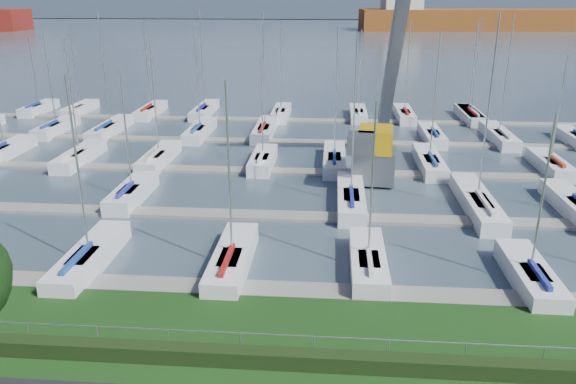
# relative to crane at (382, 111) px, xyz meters

# --- Properties ---
(water) EXTENTS (800.00, 540.00, 0.20)m
(water) POSITION_rel_crane_xyz_m (-6.40, 234.92, -5.73)
(water) COLOR #40505D
(hedge) EXTENTS (80.00, 0.70, 0.70)m
(hedge) POSITION_rel_crane_xyz_m (-6.40, -25.48, -4.98)
(hedge) COLOR black
(hedge) RESTS_ON grass
(fence) EXTENTS (80.00, 0.04, 0.04)m
(fence) POSITION_rel_crane_xyz_m (-6.40, -25.08, -4.13)
(fence) COLOR #9B9FA4
(fence) RESTS_ON grass
(foothill) EXTENTS (900.00, 80.00, 12.00)m
(foothill) POSITION_rel_crane_xyz_m (-6.40, 304.92, 0.67)
(foothill) COLOR #435063
(foothill) RESTS_ON water
(docks) EXTENTS (90.00, 41.60, 0.25)m
(docks) POSITION_rel_crane_xyz_m (-6.40, 0.92, -5.55)
(docks) COLOR #65625E
(docks) RESTS_ON water
(crane) EXTENTS (5.04, 13.32, 22.35)m
(crane) POSITION_rel_crane_xyz_m (0.00, 0.00, 0.00)
(crane) COLOR slate
(crane) RESTS_ON water
(cargo_ship_mid) EXTENTS (102.85, 26.17, 21.50)m
(cargo_ship_mid) POSITION_rel_crane_xyz_m (52.64, 187.05, -1.81)
(cargo_ship_mid) COLOR brown
(cargo_ship_mid) RESTS_ON water
(sailboat_fleet) EXTENTS (74.70, 50.25, 13.57)m
(sailboat_fleet) POSITION_rel_crane_xyz_m (-7.60, 4.53, 0.07)
(sailboat_fleet) COLOR maroon
(sailboat_fleet) RESTS_ON water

